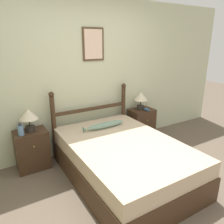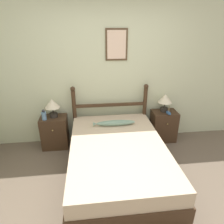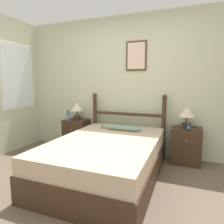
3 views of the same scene
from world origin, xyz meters
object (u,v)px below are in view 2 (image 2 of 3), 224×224
(fish_pillow, at_px, (115,123))
(table_lamp_left, at_px, (52,105))
(model_boat, at_px, (169,113))
(table_lamp_right, at_px, (165,100))
(bed, at_px, (117,160))
(nightstand_right, at_px, (163,126))
(nightstand_left, at_px, (55,132))
(bottle, at_px, (44,115))

(fish_pillow, bearing_deg, table_lamp_left, 161.94)
(model_boat, bearing_deg, table_lamp_left, 176.44)
(table_lamp_right, bearing_deg, bed, -137.59)
(bed, relative_size, nightstand_right, 3.41)
(nightstand_right, xyz_separation_m, model_boat, (0.02, -0.11, 0.33))
(table_lamp_left, xyz_separation_m, fish_pillow, (1.06, -0.35, -0.25))
(nightstand_left, bearing_deg, bottle, -148.74)
(nightstand_right, bearing_deg, bed, -138.97)
(nightstand_left, relative_size, bottle, 3.11)
(bed, bearing_deg, table_lamp_left, 138.01)
(table_lamp_left, distance_m, table_lamp_right, 2.06)
(bottle, xyz_separation_m, model_boat, (2.24, -0.03, -0.06))
(table_lamp_right, distance_m, fish_pillow, 1.09)
(bed, xyz_separation_m, table_lamp_left, (-1.03, 0.93, 0.57))
(bed, height_order, nightstand_right, nightstand_right)
(bed, distance_m, nightstand_left, 1.38)
(table_lamp_left, height_order, model_boat, table_lamp_left)
(bed, bearing_deg, nightstand_left, 138.97)
(nightstand_left, distance_m, table_lamp_right, 2.14)
(bottle, bearing_deg, table_lamp_left, 35.00)
(table_lamp_left, bearing_deg, nightstand_left, -120.24)
(nightstand_right, xyz_separation_m, fish_pillow, (-1.01, -0.33, 0.29))
(nightstand_right, xyz_separation_m, bottle, (-2.21, -0.08, 0.39))
(table_lamp_left, bearing_deg, fish_pillow, -18.06)
(nightstand_left, bearing_deg, table_lamp_right, 0.90)
(nightstand_right, distance_m, model_boat, 0.35)
(model_boat, xyz_separation_m, fish_pillow, (-1.03, -0.22, -0.04))
(bed, xyz_separation_m, nightstand_left, (-1.04, 0.91, 0.03))
(table_lamp_right, bearing_deg, nightstand_right, -66.62)
(bed, relative_size, table_lamp_left, 6.04)
(bed, xyz_separation_m, nightstand_right, (1.04, 0.91, 0.03))
(nightstand_left, relative_size, table_lamp_left, 1.77)
(fish_pillow, bearing_deg, table_lamp_right, 19.85)
(bottle, distance_m, model_boat, 2.24)
(nightstand_right, distance_m, fish_pillow, 1.10)
(nightstand_left, distance_m, model_boat, 2.14)
(nightstand_left, xyz_separation_m, table_lamp_left, (0.01, 0.02, 0.54))
(nightstand_left, distance_m, nightstand_right, 2.08)
(nightstand_left, distance_m, table_lamp_left, 0.54)
(bottle, bearing_deg, bed, -35.20)
(nightstand_left, height_order, table_lamp_left, table_lamp_left)
(bed, bearing_deg, model_boat, 36.80)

